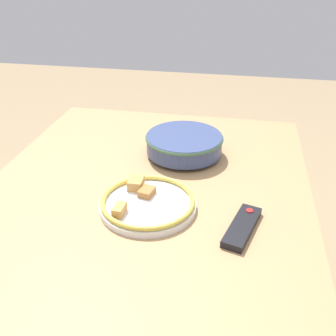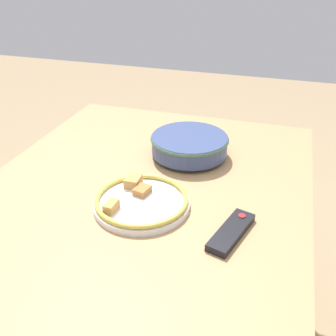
% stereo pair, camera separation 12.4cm
% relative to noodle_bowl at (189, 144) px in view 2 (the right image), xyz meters
% --- Properties ---
extents(dining_table, '(1.34, 1.01, 0.77)m').
position_rel_noodle_bowl_xyz_m(dining_table, '(0.29, -0.08, -0.13)').
color(dining_table, tan).
rests_on(dining_table, ground_plane).
extents(noodle_bowl, '(0.27, 0.27, 0.08)m').
position_rel_noodle_bowl_xyz_m(noodle_bowl, '(0.00, 0.00, 0.00)').
color(noodle_bowl, '#384775').
rests_on(noodle_bowl, dining_table).
extents(food_plate, '(0.28, 0.28, 0.05)m').
position_rel_noodle_bowl_xyz_m(food_plate, '(0.34, -0.05, -0.03)').
color(food_plate, white).
rests_on(food_plate, dining_table).
extents(tv_remote, '(0.19, 0.10, 0.02)m').
position_rel_noodle_bowl_xyz_m(tv_remote, '(0.39, 0.21, -0.04)').
color(tv_remote, black).
rests_on(tv_remote, dining_table).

